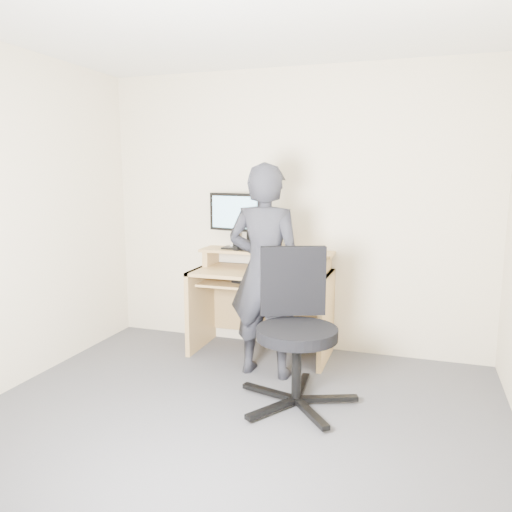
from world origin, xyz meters
The scene contains 13 objects.
ground centered at (0.00, 0.00, 0.00)m, with size 3.50×3.50×0.00m, color #59585D.
back_wall centered at (0.00, 1.75, 1.25)m, with size 3.50×0.02×2.50m, color beige.
desk centered at (-0.20, 1.53, 0.55)m, with size 1.20×0.60×0.91m.
monitor centered at (-0.49, 1.59, 1.21)m, with size 0.53×0.16×0.50m.
external_drive centered at (-0.34, 1.62, 1.01)m, with size 0.07×0.13×0.20m, color black.
travel_mug centered at (-0.14, 1.60, 1.00)m, with size 0.08×0.08×0.17m, color #B9B9BE.
smartphone centered at (0.04, 1.57, 0.92)m, with size 0.07×0.13×0.01m, color black.
charger centered at (-0.44, 1.50, 0.93)m, with size 0.04×0.04×0.04m, color black.
headphones centered at (-0.48, 1.65, 0.92)m, with size 0.16×0.16×0.02m, color silver.
keyboard centered at (-0.20, 1.36, 0.67)m, with size 0.46×0.18×0.03m, color black.
mouse centered at (0.09, 1.35, 0.77)m, with size 0.10×0.06×0.04m, color black.
office_chair centered at (0.31, 0.63, 0.58)m, with size 0.84×0.81×1.05m.
person centered at (-0.03, 1.03, 0.84)m, with size 0.61×0.40×1.67m, color black.
Camera 1 is at (1.09, -2.61, 1.59)m, focal length 35.00 mm.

